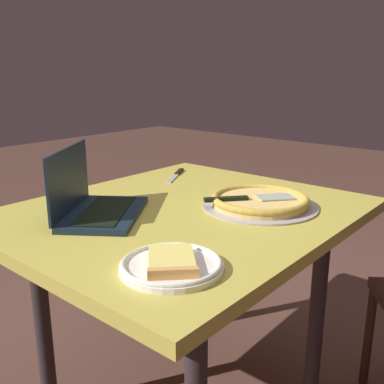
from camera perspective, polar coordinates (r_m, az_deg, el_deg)
The scene contains 5 objects.
dining_table at distance 1.49m, azimuth -1.20°, elevation -5.39°, with size 1.14×0.97×0.77m.
laptop at distance 1.41m, azimuth -12.63°, elevation -1.29°, with size 0.40×0.38×0.22m.
pizza_plate at distance 1.03m, azimuth -2.66°, elevation -9.35°, with size 0.24×0.24×0.04m.
pizza_tray at distance 1.49m, azimuth 8.74°, elevation -1.18°, with size 0.38×0.38×0.04m.
table_knife at distance 1.93m, azimuth -1.97°, elevation 2.31°, with size 0.23×0.14×0.01m.
Camera 1 is at (1.05, 0.93, 1.22)m, focal length 41.27 mm.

